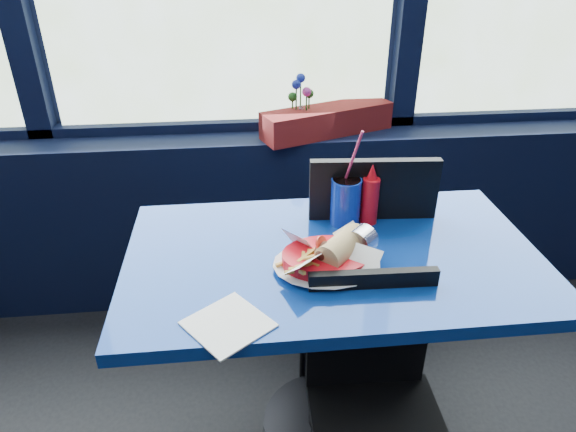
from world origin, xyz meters
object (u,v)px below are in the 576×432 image
object	(u,v)px
ketchup_bottle	(370,197)
soda_cup	(346,200)
food_basket	(329,257)
planter_box	(327,121)
chair_near_back	(356,249)
flower_vase	(301,118)
chair_near_front	(375,394)
near_table	(331,302)

from	to	relation	value
ketchup_bottle	soda_cup	bearing A→B (deg)	175.48
food_basket	planter_box	bearing A→B (deg)	59.13
food_basket	ketchup_bottle	size ratio (longest dim) A/B	1.61
planter_box	food_basket	xyz separation A→B (m)	(-0.15, -0.92, -0.07)
planter_box	chair_near_back	bearing A→B (deg)	-108.12
flower_vase	food_basket	distance (m)	0.91
flower_vase	soda_cup	world-z (taller)	soda_cup
chair_near_front	food_basket	size ratio (longest dim) A/B	2.46
flower_vase	soda_cup	distance (m)	0.67
planter_box	soda_cup	world-z (taller)	soda_cup
planter_box	food_basket	bearing A→B (deg)	-120.43
flower_vase	soda_cup	size ratio (longest dim) A/B	0.81
chair_near_front	ketchup_bottle	size ratio (longest dim) A/B	3.97
chair_near_back	ketchup_bottle	world-z (taller)	same
chair_near_back	soda_cup	distance (m)	0.33
near_table	planter_box	distance (m)	0.91
food_basket	soda_cup	world-z (taller)	soda_cup
flower_vase	chair_near_back	bearing A→B (deg)	-74.68
flower_vase	soda_cup	xyz separation A→B (m)	(0.06, -0.66, -0.05)
near_table	food_basket	world-z (taller)	food_basket
chair_near_front	soda_cup	xyz separation A→B (m)	(-0.01, 0.44, 0.37)
chair_near_back	food_basket	size ratio (longest dim) A/B	2.93
near_table	ketchup_bottle	xyz separation A→B (m)	(0.14, 0.17, 0.27)
chair_near_back	chair_near_front	bearing A→B (deg)	86.93
soda_cup	food_basket	bearing A→B (deg)	-111.26
chair_near_back	flower_vase	size ratio (longest dim) A/B	3.67
chair_near_front	chair_near_back	xyz separation A→B (m)	(0.08, 0.59, 0.09)
soda_cup	ketchup_bottle	bearing A→B (deg)	-4.52
flower_vase	planter_box	bearing A→B (deg)	6.55
near_table	ketchup_bottle	size ratio (longest dim) A/B	5.96
chair_near_front	soda_cup	bearing A→B (deg)	93.02
flower_vase	food_basket	size ratio (longest dim) A/B	0.80
chair_near_front	planter_box	world-z (taller)	planter_box
near_table	chair_near_front	xyz separation A→B (m)	(0.08, -0.27, -0.11)
chair_near_front	food_basket	bearing A→B (deg)	119.04
food_basket	soda_cup	size ratio (longest dim) A/B	1.02
chair_near_back	food_basket	xyz separation A→B (m)	(-0.18, -0.39, 0.24)
ketchup_bottle	soda_cup	distance (m)	0.08
chair_near_back	flower_vase	bearing A→B (deg)	-70.44
near_table	planter_box	bearing A→B (deg)	81.51
chair_near_back	ketchup_bottle	xyz separation A→B (m)	(-0.01, -0.15, 0.29)
food_basket	soda_cup	xyz separation A→B (m)	(0.09, 0.24, 0.04)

